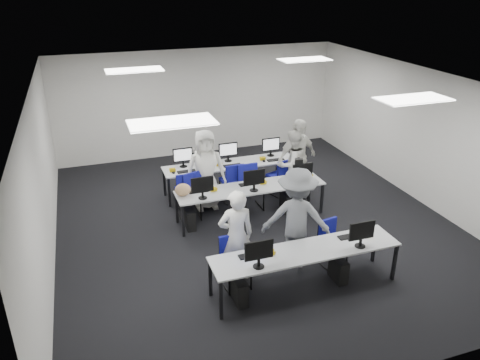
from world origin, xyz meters
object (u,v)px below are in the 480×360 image
object	(u,v)px
chair_1	(331,251)
chair_2	(189,205)
chair_3	(251,195)
desk_mid	(251,189)
chair_7	(278,182)
student_1	(292,164)
desk_front	(306,253)
photographer	(296,218)
student_2	(206,170)
chair_6	(232,188)
chair_5	(189,197)
student_0	(236,236)
chair_0	(235,271)
chair_4	(293,188)
student_3	(297,158)

from	to	relation	value
chair_1	chair_2	size ratio (longest dim) A/B	0.91
chair_1	chair_3	bearing A→B (deg)	94.07
desk_mid	chair_1	size ratio (longest dim) A/B	3.80
chair_7	student_1	world-z (taller)	student_1
desk_front	photographer	size ratio (longest dim) A/B	1.71
desk_front	chair_7	xyz separation A→B (m)	(1.05, 3.54, -0.40)
chair_3	student_2	xyz separation A→B (m)	(-0.93, 0.36, 0.60)
desk_mid	chair_6	size ratio (longest dim) A/B	3.36
chair_1	chair_5	size ratio (longest dim) A/B	0.89
desk_front	student_0	bearing A→B (deg)	147.75
chair_0	chair_5	bearing A→B (deg)	87.33
student_0	student_1	bearing A→B (deg)	-127.07
chair_4	photographer	bearing A→B (deg)	-115.01
chair_6	photographer	bearing A→B (deg)	-88.67
chair_7	student_3	world-z (taller)	student_3
chair_6	photographer	world-z (taller)	photographer
chair_5	student_2	world-z (taller)	student_2
student_1	student_2	bearing A→B (deg)	-18.11
desk_mid	photographer	bearing A→B (deg)	-85.65
student_0	desk_mid	bearing A→B (deg)	-113.65
chair_3	student_0	xyz separation A→B (m)	(-1.16, -2.43, 0.53)
chair_6	student_0	distance (m)	3.11
student_1	chair_3	bearing A→B (deg)	-2.35
chair_5	chair_7	xyz separation A→B (m)	(2.21, 0.09, -0.02)
chair_1	chair_7	size ratio (longest dim) A/B	0.94
chair_5	chair_6	bearing A→B (deg)	-9.06
chair_6	student_3	bearing A→B (deg)	-11.55
chair_5	chair_7	distance (m)	2.22
student_1	chair_6	bearing A→B (deg)	-25.30
student_0	student_1	distance (m)	3.50
chair_6	chair_7	xyz separation A→B (m)	(1.16, -0.02, -0.02)
student_0	student_3	bearing A→B (deg)	-128.46
student_0	chair_6	bearing A→B (deg)	-103.63
chair_5	chair_7	size ratio (longest dim) A/B	1.06
desk_mid	photographer	size ratio (longest dim) A/B	1.71
desk_front	chair_4	bearing A→B (deg)	68.29
student_1	chair_1	bearing A→B (deg)	65.58
chair_0	student_2	size ratio (longest dim) A/B	0.49
desk_front	chair_7	world-z (taller)	chair_7
student_3	chair_3	bearing A→B (deg)	177.12
chair_0	student_2	bearing A→B (deg)	79.71
chair_2	chair_5	world-z (taller)	chair_5
chair_3	student_0	bearing A→B (deg)	-115.75
chair_2	student_0	world-z (taller)	student_0
chair_0	chair_6	size ratio (longest dim) A/B	0.93
chair_0	student_0	bearing A→B (deg)	61.36
student_1	student_3	bearing A→B (deg)	-176.84
chair_0	chair_7	xyz separation A→B (m)	(2.13, 3.09, 0.01)
desk_mid	chair_2	world-z (taller)	chair_2
chair_0	student_0	xyz separation A→B (m)	(0.08, 0.18, 0.56)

